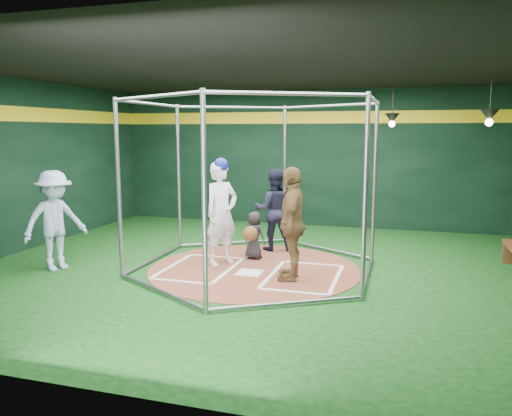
% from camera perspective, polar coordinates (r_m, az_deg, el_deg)
% --- Properties ---
extents(room_shell, '(10.10, 9.10, 3.53)m').
position_cam_1_polar(room_shell, '(8.73, -0.17, 4.16)').
color(room_shell, '#0C360D').
rests_on(room_shell, ground).
extents(clay_disc, '(3.80, 3.80, 0.01)m').
position_cam_1_polar(clay_disc, '(9.04, -0.18, -6.97)').
color(clay_disc, brown).
rests_on(clay_disc, ground).
extents(home_plate, '(0.43, 0.43, 0.01)m').
position_cam_1_polar(home_plate, '(8.76, -0.75, -7.40)').
color(home_plate, white).
rests_on(home_plate, clay_disc).
extents(batter_box_left, '(1.17, 1.77, 0.01)m').
position_cam_1_polar(batter_box_left, '(9.12, -6.41, -6.81)').
color(batter_box_left, white).
rests_on(batter_box_left, clay_disc).
extents(batter_box_right, '(1.17, 1.77, 0.01)m').
position_cam_1_polar(batter_box_right, '(8.58, 5.48, -7.79)').
color(batter_box_right, white).
rests_on(batter_box_right, clay_disc).
extents(batting_cage, '(4.05, 4.67, 3.00)m').
position_cam_1_polar(batting_cage, '(8.75, -0.19, 2.49)').
color(batting_cage, gray).
rests_on(batting_cage, ground).
extents(pendant_lamp_near, '(0.34, 0.34, 0.90)m').
position_cam_1_polar(pendant_lamp_near, '(11.94, 15.29, 9.84)').
color(pendant_lamp_near, black).
rests_on(pendant_lamp_near, room_shell).
extents(pendant_lamp_far, '(0.34, 0.34, 0.90)m').
position_cam_1_polar(pendant_lamp_far, '(10.44, 25.13, 9.52)').
color(pendant_lamp_far, black).
rests_on(pendant_lamp_far, room_shell).
extents(batter_figure, '(0.75, 0.83, 1.97)m').
position_cam_1_polar(batter_figure, '(9.16, -3.96, -0.47)').
color(batter_figure, white).
rests_on(batter_figure, clay_disc).
extents(visitor_leopard, '(0.59, 1.15, 1.88)m').
position_cam_1_polar(visitor_leopard, '(8.24, 4.13, -1.78)').
color(visitor_leopard, '#A17B45').
rests_on(visitor_leopard, clay_disc).
extents(catcher_figure, '(0.51, 0.59, 0.92)m').
position_cam_1_polar(catcher_figure, '(9.59, -0.28, -3.10)').
color(catcher_figure, black).
rests_on(catcher_figure, clay_disc).
extents(umpire, '(0.97, 0.85, 1.69)m').
position_cam_1_polar(umpire, '(10.28, 2.06, -0.19)').
color(umpire, black).
rests_on(umpire, clay_disc).
extents(bystander_blue, '(1.10, 1.32, 1.78)m').
position_cam_1_polar(bystander_blue, '(9.54, -22.00, -1.33)').
color(bystander_blue, '#A7BADD').
rests_on(bystander_blue, ground).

